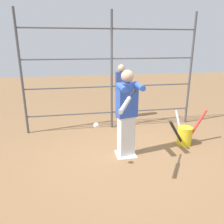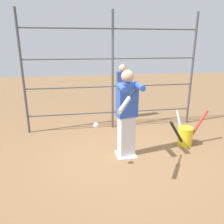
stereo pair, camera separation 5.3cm
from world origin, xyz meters
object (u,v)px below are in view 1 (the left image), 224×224
(baseball_bat_swinging, at_px, (126,103))
(bystander_behind_fence, at_px, (121,91))
(softball_in_flight, at_px, (96,125))
(bat_bucket, at_px, (184,134))
(batter, at_px, (127,112))

(baseball_bat_swinging, relative_size, bystander_behind_fence, 0.47)
(softball_in_flight, bearing_deg, bat_bucket, -160.84)
(batter, xyz_separation_m, bat_bucket, (-1.43, -0.27, -0.71))
(batter, height_order, softball_in_flight, batter)
(bat_bucket, distance_m, bystander_behind_fence, 2.39)
(baseball_bat_swinging, xyz_separation_m, softball_in_flight, (0.41, -0.44, -0.49))
(baseball_bat_swinging, distance_m, softball_in_flight, 0.78)
(softball_in_flight, bearing_deg, batter, -145.19)
(bystander_behind_fence, bearing_deg, softball_in_flight, 69.00)
(bystander_behind_fence, bearing_deg, baseball_bat_swinging, 78.33)
(batter, xyz_separation_m, softball_in_flight, (0.65, 0.45, -0.07))
(batter, relative_size, bystander_behind_fence, 1.07)
(softball_in_flight, xyz_separation_m, bystander_behind_fence, (-1.08, -2.80, -0.02))
(bat_bucket, height_order, bystander_behind_fence, bystander_behind_fence)
(softball_in_flight, distance_m, bat_bucket, 2.29)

